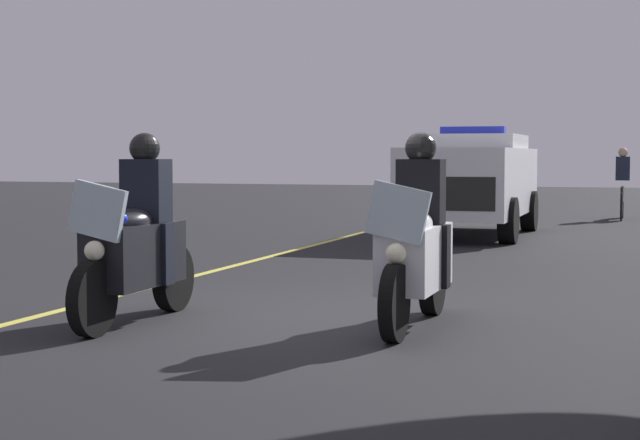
# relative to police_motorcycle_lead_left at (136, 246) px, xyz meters

# --- Properties ---
(ground_plane) EXTENTS (80.00, 80.00, 0.00)m
(ground_plane) POSITION_rel_police_motorcycle_lead_left_xyz_m (-0.83, 1.40, -0.70)
(ground_plane) COLOR black
(lane_stripe_center) EXTENTS (48.00, 0.12, 0.01)m
(lane_stripe_center) POSITION_rel_police_motorcycle_lead_left_xyz_m (-0.83, -1.06, -0.70)
(lane_stripe_center) COLOR #E0D14C
(lane_stripe_center) RESTS_ON ground
(police_motorcycle_lead_left) EXTENTS (2.14, 0.56, 1.72)m
(police_motorcycle_lead_left) POSITION_rel_police_motorcycle_lead_left_xyz_m (0.00, 0.00, 0.00)
(police_motorcycle_lead_left) COLOR black
(police_motorcycle_lead_left) RESTS_ON ground
(police_motorcycle_lead_right) EXTENTS (2.14, 0.56, 1.72)m
(police_motorcycle_lead_right) POSITION_rel_police_motorcycle_lead_left_xyz_m (-0.59, 2.44, 0.00)
(police_motorcycle_lead_right) COLOR black
(police_motorcycle_lead_right) RESTS_ON ground
(police_suv) EXTENTS (4.93, 2.13, 2.05)m
(police_suv) POSITION_rel_police_motorcycle_lead_left_xyz_m (-10.82, 1.07, 0.37)
(police_suv) COLOR silver
(police_suv) RESTS_ON ground
(cyclist_background) EXTENTS (1.76, 0.32, 1.69)m
(cyclist_background) POSITION_rel_police_motorcycle_lead_left_xyz_m (-16.70, 3.56, 0.14)
(cyclist_background) COLOR black
(cyclist_background) RESTS_ON ground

